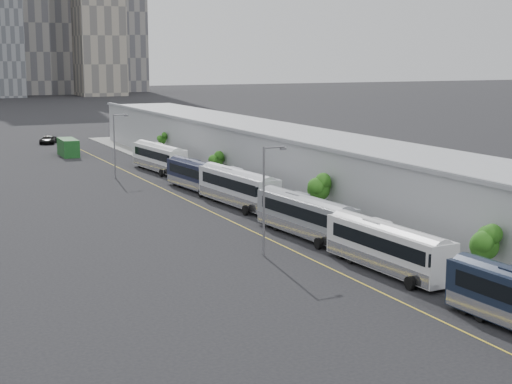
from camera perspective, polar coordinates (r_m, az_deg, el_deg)
sidewalk at (r=79.18m, az=5.76°, el=-1.69°), size 10.00×170.00×0.12m
lane_line at (r=74.45m, az=-1.20°, el=-2.43°), size 0.12×160.00×0.02m
depot at (r=80.67m, az=8.24°, el=0.96°), size 12.45×160.40×7.20m
bus_2 at (r=59.06m, az=9.55°, el=-4.30°), size 3.23×12.60×3.65m
bus_3 at (r=69.66m, az=3.61°, el=-2.00°), size 3.56×12.81×3.70m
bus_4 at (r=83.64m, az=-1.31°, el=0.10°), size 3.82×13.68×3.95m
bus_5 at (r=93.60m, az=-4.32°, el=1.01°), size 3.47×12.27×3.54m
bus_6 at (r=109.59m, az=-7.05°, el=2.33°), size 3.77×13.32×3.84m
tree_1 at (r=56.55m, az=16.28°, el=-3.47°), size 2.06×2.06×4.24m
tree_2 at (r=74.88m, az=4.57°, el=0.41°), size 2.20×2.20×4.72m
tree_3 at (r=98.61m, az=-2.93°, el=2.31°), size 1.75×1.75×3.81m
tree_4 at (r=119.30m, az=-6.84°, el=3.77°), size 1.19×1.19×4.04m
street_lamp_near at (r=62.14m, az=0.73°, el=-0.10°), size 2.04×0.22×8.84m
street_lamp_far at (r=104.22m, az=-10.16°, el=3.66°), size 2.04×0.22×8.39m
shipping_container at (r=129.45m, az=-13.50°, el=3.17°), size 2.66×6.96×2.75m
suv at (r=148.45m, az=-14.89°, el=3.70°), size 4.21×5.94×1.50m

